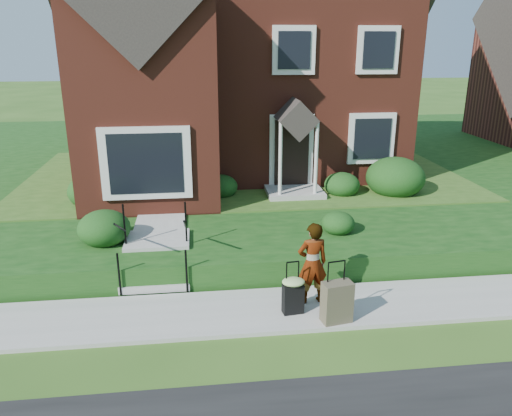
{
  "coord_description": "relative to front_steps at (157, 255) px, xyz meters",
  "views": [
    {
      "loc": [
        -1.56,
        -8.18,
        4.84
      ],
      "look_at": [
        -0.33,
        2.0,
        1.4
      ],
      "focal_mm": 35.0,
      "sensor_mm": 36.0,
      "label": 1
    }
  ],
  "objects": [
    {
      "name": "ground",
      "position": [
        2.5,
        -1.84,
        -0.47
      ],
      "size": [
        120.0,
        120.0,
        0.0
      ],
      "primitive_type": "plane",
      "color": "#2D5119",
      "rests_on": "ground"
    },
    {
      "name": "sidewalk",
      "position": [
        2.5,
        -1.84,
        -0.43
      ],
      "size": [
        60.0,
        1.6,
        0.08
      ],
      "primitive_type": "cube",
      "color": "#9E9B93",
      "rests_on": "ground"
    },
    {
      "name": "terrace",
      "position": [
        6.5,
        9.06,
        -0.17
      ],
      "size": [
        44.0,
        20.0,
        0.6
      ],
      "primitive_type": "cube",
      "color": "#123B10",
      "rests_on": "ground"
    },
    {
      "name": "walkway",
      "position": [
        0.0,
        3.16,
        0.16
      ],
      "size": [
        1.2,
        6.0,
        0.06
      ],
      "primitive_type": "cube",
      "color": "#9E9B93",
      "rests_on": "terrace"
    },
    {
      "name": "main_house",
      "position": [
        2.29,
        7.76,
        4.79
      ],
      "size": [
        10.4,
        10.2,
        9.4
      ],
      "color": "maroon",
      "rests_on": "terrace"
    },
    {
      "name": "front_steps",
      "position": [
        0.0,
        0.0,
        0.0
      ],
      "size": [
        1.4,
        2.02,
        1.5
      ],
      "color": "#9E9B93",
      "rests_on": "ground"
    },
    {
      "name": "foundation_shrubs",
      "position": [
        3.08,
        2.96,
        0.61
      ],
      "size": [
        10.08,
        4.26,
        1.19
      ],
      "color": "black",
      "rests_on": "terrace"
    },
    {
      "name": "woman",
      "position": [
        3.02,
        -1.68,
        0.41
      ],
      "size": [
        0.63,
        0.45,
        1.61
      ],
      "primitive_type": "imported",
      "rotation": [
        0.0,
        0.0,
        3.26
      ],
      "color": "#999999",
      "rests_on": "sidewalk"
    },
    {
      "name": "suitcase_black",
      "position": [
        2.59,
        -2.05,
        -0.01
      ],
      "size": [
        0.45,
        0.39,
        1.01
      ],
      "rotation": [
        0.0,
        0.0,
        0.12
      ],
      "color": "black",
      "rests_on": "sidewalk"
    },
    {
      "name": "suitcase_olive",
      "position": [
        3.3,
        -2.43,
        -0.01
      ],
      "size": [
        0.57,
        0.38,
        1.14
      ],
      "rotation": [
        0.0,
        0.0,
        0.18
      ],
      "color": "brown",
      "rests_on": "sidewalk"
    }
  ]
}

